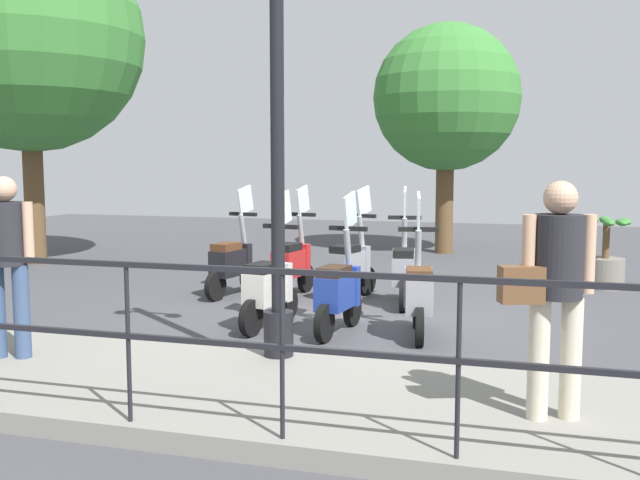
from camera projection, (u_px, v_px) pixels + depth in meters
ground_plane at (355, 317)px, 8.60m from camera, size 28.00×28.00×0.00m
promenade_walkway at (262, 391)px, 5.58m from camera, size 2.20×20.00×0.15m
fence_railing at (202, 317)px, 4.49m from camera, size 0.04×16.03×1.07m
lamp_post_near at (278, 158)px, 6.14m from camera, size 0.26×0.90×3.97m
pedestrian_with_bag at (555, 282)px, 4.67m from camera, size 0.45×0.62×1.59m
pedestrian_distant at (7, 253)px, 6.17m from camera, size 0.38×0.48×1.59m
tree_large at (27, 37)px, 12.75m from camera, size 4.13×4.13×6.17m
tree_distant at (446, 99)px, 14.37m from camera, size 2.96×2.96×4.64m
potted_palm at (605, 258)px, 10.52m from camera, size 1.06×0.66×1.05m
scooter_near_0 at (418, 292)px, 7.57m from camera, size 1.22×0.48×1.54m
scooter_near_1 at (339, 290)px, 7.70m from camera, size 1.23×0.44×1.54m
scooter_near_2 at (269, 286)px, 7.95m from camera, size 1.23×0.46×1.54m
scooter_far_0 at (404, 269)px, 9.24m from camera, size 1.23×0.45×1.54m
scooter_far_1 at (351, 265)px, 9.63m from camera, size 1.20×0.55×1.54m
scooter_far_2 at (292, 262)px, 9.83m from camera, size 1.23×0.46×1.54m
scooter_far_3 at (232, 262)px, 9.90m from camera, size 1.22×0.49×1.54m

